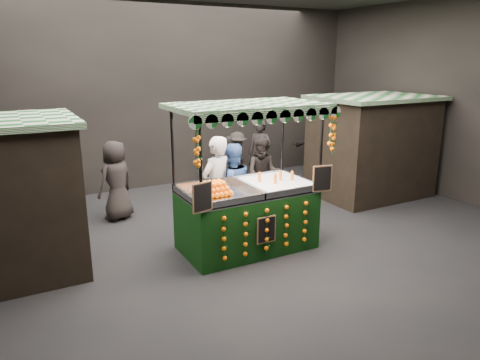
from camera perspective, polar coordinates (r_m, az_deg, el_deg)
ground at (r=8.71m, az=1.71°, el=-8.43°), size 12.00×12.00×0.00m
market_hall at (r=7.97m, az=1.91°, el=14.43°), size 12.10×10.10×5.05m
neighbour_stall_right at (r=12.08m, az=16.48°, el=4.22°), size 3.00×2.20×2.60m
juice_stall at (r=8.30m, az=1.08°, el=-3.33°), size 2.83×1.67×2.74m
vendor_grey at (r=8.83m, az=-3.05°, el=-0.97°), size 0.88×0.73×2.06m
vendor_blue at (r=9.16m, az=-1.08°, el=-1.01°), size 0.96×0.77×1.86m
shopper_0 at (r=9.43m, az=-26.43°, el=-2.22°), size 0.74×0.56×1.85m
shopper_1 at (r=10.52m, az=3.01°, el=0.76°), size 1.06×1.02×1.73m
shopper_2 at (r=11.26m, az=-1.44°, el=1.51°), size 1.03×0.83×1.63m
shopper_3 at (r=12.48m, az=-0.38°, el=2.68°), size 1.06×1.14×1.54m
shopper_4 at (r=10.21m, az=-15.59°, el=-0.07°), size 1.04×0.90×1.79m
shopper_5 at (r=14.07m, az=9.52°, el=4.10°), size 1.45×1.37×1.63m
shopper_6 at (r=12.30m, az=2.53°, el=3.35°), size 0.76×0.83×1.91m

